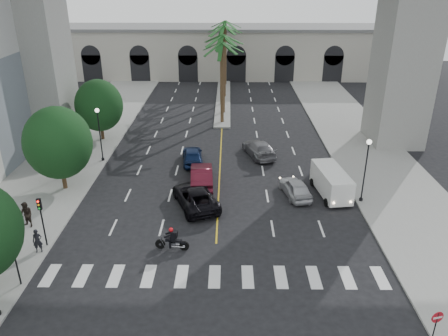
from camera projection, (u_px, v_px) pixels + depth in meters
ground at (215, 262)px, 27.73m from camera, size 140.00×140.00×0.00m
sidewalk_left at (63, 165)px, 41.54m from camera, size 8.00×100.00×0.15m
sidewalk_right at (378, 166)px, 41.23m from camera, size 8.00×100.00×0.15m
median at (223, 101)px, 62.37m from camera, size 2.00×24.00×0.20m
pier_building at (224, 51)px, 76.18m from camera, size 71.00×10.50×8.50m
palm_a at (222, 47)px, 49.56m from camera, size 3.20×3.20×10.30m
palm_b at (223, 39)px, 53.10m from camera, size 3.20×3.20×10.60m
palm_c at (221, 39)px, 56.94m from camera, size 3.20×3.20×10.10m
palm_d at (224, 29)px, 60.29m from camera, size 3.20×3.20×10.90m
palm_e at (223, 29)px, 64.13m from camera, size 3.20×3.20×10.40m
palm_f at (225, 24)px, 67.67m from camera, size 3.20×3.20×10.70m
street_tree_mid at (58, 143)px, 35.27m from camera, size 5.44×5.44×7.21m
street_tree_far at (99, 105)px, 46.35m from camera, size 5.04×5.04×6.68m
lamp_post_left_far at (99, 130)px, 41.13m from camera, size 0.40×0.40×5.35m
lamp_post_right at (366, 165)px, 33.59m from camera, size 0.40×0.40×5.35m
traffic_signal_near at (13, 250)px, 24.54m from camera, size 0.25×0.18×3.65m
traffic_signal_far at (41, 214)px, 28.19m from camera, size 0.25×0.18×3.65m
motorcycle_rider at (173, 240)px, 28.66m from camera, size 2.29×0.63×1.65m
car_a at (295, 188)px, 35.63m from camera, size 2.58×4.58×1.47m
car_b at (202, 176)px, 37.47m from camera, size 2.17×5.33×1.72m
car_c at (195, 197)px, 34.08m from camera, size 4.51×6.33×1.60m
car_d at (259, 148)px, 43.48m from camera, size 3.66×5.75×1.55m
car_e at (193, 155)px, 41.83m from camera, size 2.34×4.78×1.57m
cargo_van at (331, 182)px, 35.51m from camera, size 2.64×5.38×2.20m
pedestrian_a at (38, 241)px, 28.13m from camera, size 0.69×0.55×1.64m
pedestrian_b at (27, 215)px, 30.88m from camera, size 1.13×1.01×1.92m
do_not_enter_sign at (436, 324)px, 20.28m from camera, size 0.61×0.19×2.56m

